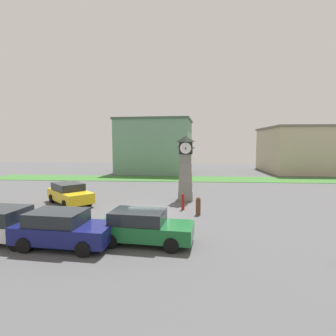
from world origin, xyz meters
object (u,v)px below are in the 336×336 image
object	(u,v)px
car_navy_sedan	(4,224)
clock_tower	(185,169)
car_far_lot	(69,193)
car_by_building	(143,227)
car_near_tower	(63,228)
bollard_near_tower	(198,206)
bollard_mid_row	(183,201)

from	to	relation	value
car_navy_sedan	clock_tower	bearing A→B (deg)	48.13
clock_tower	car_far_lot	world-z (taller)	clock_tower
car_navy_sedan	car_by_building	distance (m)	6.52
car_near_tower	clock_tower	bearing A→B (deg)	61.65
car_navy_sedan	car_near_tower	world-z (taller)	car_near_tower
clock_tower	bollard_near_tower	xyz separation A→B (m)	(0.83, -4.34, -1.93)
bollard_mid_row	car_far_lot	bearing A→B (deg)	172.21
clock_tower	car_far_lot	xyz separation A→B (m)	(-8.62, -1.94, -1.71)
clock_tower	car_navy_sedan	xyz separation A→B (m)	(-8.38, -9.35, -1.73)
bollard_mid_row	car_navy_sedan	xyz separation A→B (m)	(-8.23, -6.25, 0.21)
bollard_mid_row	car_navy_sedan	size ratio (longest dim) A/B	0.26
car_far_lot	clock_tower	bearing A→B (deg)	12.68
car_navy_sedan	car_far_lot	size ratio (longest dim) A/B	0.97
bollard_near_tower	clock_tower	bearing A→B (deg)	100.83
clock_tower	car_far_lot	distance (m)	9.00
bollard_mid_row	car_navy_sedan	distance (m)	10.34
bollard_mid_row	car_by_building	xyz separation A→B (m)	(-1.71, -6.10, 0.20)
bollard_mid_row	car_far_lot	xyz separation A→B (m)	(-8.47, 1.16, 0.22)
bollard_near_tower	car_far_lot	world-z (taller)	car_far_lot
car_by_building	bollard_mid_row	bearing A→B (deg)	74.38
clock_tower	car_navy_sedan	bearing A→B (deg)	-131.87
clock_tower	bollard_mid_row	world-z (taller)	clock_tower
car_navy_sedan	car_near_tower	bearing A→B (deg)	-8.97
clock_tower	car_navy_sedan	size ratio (longest dim) A/B	1.16
bollard_near_tower	bollard_mid_row	world-z (taller)	bollard_near_tower
car_near_tower	car_by_building	size ratio (longest dim) A/B	0.97
bollard_near_tower	car_near_tower	bearing A→B (deg)	-138.16
clock_tower	bollard_mid_row	bearing A→B (deg)	-92.77
car_far_lot	car_near_tower	bearing A→B (deg)	-67.22
bollard_mid_row	car_by_building	bearing A→B (deg)	-105.62
bollard_near_tower	car_navy_sedan	bearing A→B (deg)	-151.45
bollard_near_tower	car_far_lot	xyz separation A→B (m)	(-9.45, 2.40, 0.21)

